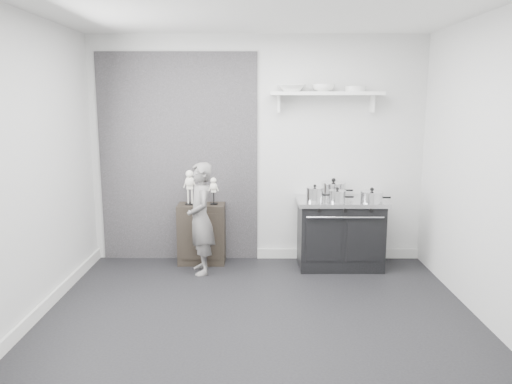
{
  "coord_description": "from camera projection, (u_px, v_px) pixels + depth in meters",
  "views": [
    {
      "loc": [
        -0.02,
        -4.19,
        1.95
      ],
      "look_at": [
        -0.02,
        0.95,
        0.99
      ],
      "focal_mm": 35.0,
      "sensor_mm": 36.0,
      "label": 1
    }
  ],
  "objects": [
    {
      "name": "side_cabinet",
      "position": [
        202.0,
        234.0,
        6.0
      ],
      "size": [
        0.56,
        0.32,
        0.72
      ],
      "primitive_type": "cube",
      "color": "black",
      "rests_on": "ground"
    },
    {
      "name": "bowl_small",
      "position": [
        323.0,
        88.0,
        5.74
      ],
      "size": [
        0.26,
        0.26,
        0.08
      ],
      "primitive_type": "imported",
      "color": "white",
      "rests_on": "wall_shelf"
    },
    {
      "name": "child",
      "position": [
        201.0,
        219.0,
        5.6
      ],
      "size": [
        0.42,
        0.53,
        1.27
      ],
      "primitive_type": "imported",
      "rotation": [
        0.0,
        0.0,
        -1.3
      ],
      "color": "slate",
      "rests_on": "ground"
    },
    {
      "name": "bowl_large",
      "position": [
        292.0,
        88.0,
        5.74
      ],
      "size": [
        0.33,
        0.33,
        0.08
      ],
      "primitive_type": "imported",
      "color": "white",
      "rests_on": "wall_shelf"
    },
    {
      "name": "pot_back_left",
      "position": [
        333.0,
        190.0,
        5.89
      ],
      "size": [
        0.38,
        0.29,
        0.23
      ],
      "color": "silver",
      "rests_on": "stove"
    },
    {
      "name": "wall_shelf",
      "position": [
        327.0,
        94.0,
        5.76
      ],
      "size": [
        1.3,
        0.26,
        0.24
      ],
      "color": "white",
      "rests_on": "room_shell"
    },
    {
      "name": "skeleton_torso",
      "position": [
        214.0,
        189.0,
        5.9
      ],
      "size": [
        0.1,
        0.07,
        0.37
      ],
      "primitive_type": null,
      "color": "white",
      "rests_on": "side_cabinet"
    },
    {
      "name": "plate_stack",
      "position": [
        356.0,
        89.0,
        5.74
      ],
      "size": [
        0.24,
        0.24,
        0.06
      ],
      "primitive_type": "cylinder",
      "color": "silver",
      "rests_on": "wall_shelf"
    },
    {
      "name": "stove",
      "position": [
        340.0,
        233.0,
        5.85
      ],
      "size": [
        1.01,
        0.63,
        0.81
      ],
      "color": "black",
      "rests_on": "ground"
    },
    {
      "name": "pot_front_right",
      "position": [
        372.0,
        197.0,
        5.59
      ],
      "size": [
        0.34,
        0.25,
        0.17
      ],
      "color": "silver",
      "rests_on": "stove"
    },
    {
      "name": "skeleton_full",
      "position": [
        190.0,
        185.0,
        5.89
      ],
      "size": [
        0.13,
        0.09,
        0.47
      ],
      "primitive_type": null,
      "color": "white",
      "rests_on": "side_cabinet"
    },
    {
      "name": "pot_front_left",
      "position": [
        315.0,
        194.0,
        5.65
      ],
      "size": [
        0.29,
        0.2,
        0.2
      ],
      "color": "silver",
      "rests_on": "stove"
    },
    {
      "name": "ground",
      "position": [
        258.0,
        320.0,
        4.48
      ],
      "size": [
        4.0,
        4.0,
        0.0
      ],
      "primitive_type": "plane",
      "color": "black",
      "rests_on": "ground"
    },
    {
      "name": "room_shell",
      "position": [
        248.0,
        136.0,
        4.33
      ],
      "size": [
        4.02,
        3.62,
        2.71
      ],
      "color": "silver",
      "rests_on": "ground"
    },
    {
      "name": "pot_front_center",
      "position": [
        337.0,
        196.0,
        5.59
      ],
      "size": [
        0.28,
        0.2,
        0.17
      ],
      "color": "silver",
      "rests_on": "stove"
    }
  ]
}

